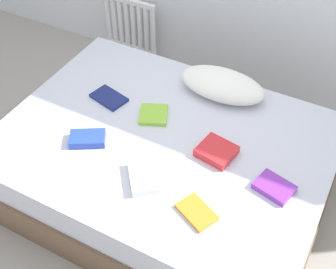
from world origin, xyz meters
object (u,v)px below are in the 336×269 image
textbook_red (217,151)px  textbook_purple (274,187)px  bed (164,165)px  textbook_blue (88,139)px  textbook_lime (154,115)px  radiator (130,25)px  pillow (222,85)px  textbook_white (143,177)px  textbook_orange (197,212)px  textbook_navy (109,98)px

textbook_red → textbook_purple: (0.38, -0.09, -0.01)m
bed → textbook_red: bearing=3.8°
textbook_blue → textbook_lime: (0.24, 0.38, -0.01)m
radiator → bed: bearing=-50.6°
bed → textbook_blue: bearing=-147.5°
pillow → textbook_white: pillow is taller
textbook_red → textbook_orange: textbook_red is taller
textbook_orange → textbook_navy: (-0.90, 0.55, -0.00)m
textbook_red → textbook_white: (-0.28, -0.36, -0.00)m
textbook_red → textbook_white: size_ratio=0.87×
textbook_blue → textbook_orange: 0.81m
pillow → textbook_purple: pillow is taller
textbook_purple → textbook_blue: bearing=-157.4°
textbook_red → textbook_purple: textbook_red is taller
textbook_red → textbook_blue: bearing=-150.3°
textbook_orange → textbook_purple: bearing=73.1°
pillow → textbook_orange: (0.27, -0.95, -0.06)m
bed → pillow: size_ratio=3.46×
bed → textbook_navy: (-0.49, 0.14, 0.26)m
pillow → radiator: bearing=149.8°
textbook_white → textbook_red: bearing=103.8°
radiator → textbook_purple: radiator is taller
textbook_orange → textbook_purple: textbook_purple is taller
bed → pillow: bearing=75.4°
textbook_navy → textbook_lime: bearing=12.1°
radiator → pillow: (1.13, -0.66, 0.22)m
radiator → textbook_orange: (1.39, -1.60, 0.15)m
textbook_red → textbook_white: 0.46m
textbook_red → textbook_navy: size_ratio=0.88×
textbook_white → radiator: bearing=175.4°
pillow → textbook_navy: bearing=-147.7°
pillow → textbook_white: size_ratio=2.46×
textbook_red → radiator: bearing=147.5°
bed → radiator: 1.56m
textbook_navy → textbook_blue: bearing=-61.0°
textbook_white → textbook_blue: textbook_blue is taller
textbook_white → textbook_navy: (-0.54, 0.49, -0.01)m
bed → textbook_red: textbook_red is taller
textbook_white → textbook_orange: 0.36m
textbook_white → textbook_lime: textbook_white is taller
textbook_purple → bed: bearing=-172.1°
bed → radiator: radiator is taller
textbook_lime → radiator: bearing=104.0°
textbook_red → textbook_white: bearing=-118.4°
textbook_red → textbook_lime: 0.50m
bed → textbook_lime: (-0.15, 0.13, 0.27)m
radiator → textbook_navy: (0.49, -1.06, 0.15)m
bed → textbook_orange: textbook_orange is taller
pillow → textbook_lime: bearing=-125.3°
textbook_white → textbook_lime: 0.52m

